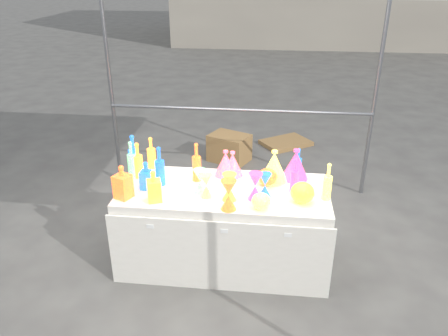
# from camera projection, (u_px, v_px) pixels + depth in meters

# --- Properties ---
(ground) EXTENTS (80.00, 80.00, 0.00)m
(ground) POSITION_uv_depth(u_px,v_px,m) (224.00, 259.00, 4.09)
(ground) COLOR slate
(ground) RESTS_ON ground
(display_table) EXTENTS (1.84, 0.83, 0.75)m
(display_table) POSITION_uv_depth(u_px,v_px,m) (224.00, 226.00, 3.93)
(display_table) COLOR white
(display_table) RESTS_ON ground
(cardboard_box_closed) EXTENTS (0.64, 0.57, 0.38)m
(cardboard_box_closed) POSITION_uv_depth(u_px,v_px,m) (229.00, 148.00, 6.07)
(cardboard_box_closed) COLOR #9E7647
(cardboard_box_closed) RESTS_ON ground
(cardboard_box_flat) EXTENTS (0.85, 0.81, 0.06)m
(cardboard_box_flat) POSITION_uv_depth(u_px,v_px,m) (286.00, 143.00, 6.68)
(cardboard_box_flat) COLOR #9E7647
(cardboard_box_flat) RESTS_ON ground
(bottle_0) EXTENTS (0.10, 0.10, 0.31)m
(bottle_0) POSITION_uv_depth(u_px,v_px,m) (151.00, 153.00, 4.10)
(bottle_0) COLOR red
(bottle_0) RESTS_ON display_table
(bottle_1) EXTENTS (0.10, 0.10, 0.39)m
(bottle_1) POSITION_uv_depth(u_px,v_px,m) (133.00, 155.00, 3.96)
(bottle_1) COLOR #167A37
(bottle_1) RESTS_ON display_table
(bottle_2) EXTENTS (0.10, 0.10, 0.36)m
(bottle_2) POSITION_uv_depth(u_px,v_px,m) (197.00, 162.00, 3.85)
(bottle_2) COLOR orange
(bottle_2) RESTS_ON display_table
(bottle_5) EXTENTS (0.10, 0.10, 0.35)m
(bottle_5) POSITION_uv_depth(u_px,v_px,m) (132.00, 160.00, 3.91)
(bottle_5) COLOR #D72BB3
(bottle_5) RESTS_ON display_table
(bottle_6) EXTENTS (0.09, 0.09, 0.34)m
(bottle_6) POSITION_uv_depth(u_px,v_px,m) (138.00, 160.00, 3.92)
(bottle_6) COLOR red
(bottle_6) RESTS_ON display_table
(bottle_7) EXTENTS (0.11, 0.11, 0.36)m
(bottle_7) POSITION_uv_depth(u_px,v_px,m) (160.00, 166.00, 3.78)
(bottle_7) COLOR #167A37
(bottle_7) RESTS_ON display_table
(decanter_0) EXTENTS (0.14, 0.14, 0.27)m
(decanter_0) POSITION_uv_depth(u_px,v_px,m) (154.00, 186.00, 3.53)
(decanter_0) COLOR red
(decanter_0) RESTS_ON display_table
(decanter_1) EXTENTS (0.16, 0.16, 0.29)m
(decanter_1) POSITION_uv_depth(u_px,v_px,m) (122.00, 182.00, 3.58)
(decanter_1) COLOR orange
(decanter_1) RESTS_ON display_table
(decanter_2) EXTENTS (0.11, 0.11, 0.25)m
(decanter_2) POSITION_uv_depth(u_px,v_px,m) (146.00, 175.00, 3.73)
(decanter_2) COLOR #167A37
(decanter_2) RESTS_ON display_table
(hourglass_0) EXTENTS (0.15, 0.15, 0.25)m
(hourglass_0) POSITION_uv_depth(u_px,v_px,m) (229.00, 195.00, 3.41)
(hourglass_0) COLOR orange
(hourglass_0) RESTS_ON display_table
(hourglass_1) EXTENTS (0.15, 0.15, 0.24)m
(hourglass_1) POSITION_uv_depth(u_px,v_px,m) (255.00, 186.00, 3.57)
(hourglass_1) COLOR #1F49B5
(hourglass_1) RESTS_ON display_table
(hourglass_2) EXTENTS (0.12, 0.12, 0.20)m
(hourglass_2) POSITION_uv_depth(u_px,v_px,m) (206.00, 186.00, 3.61)
(hourglass_2) COLOR #157A88
(hourglass_2) RESTS_ON display_table
(hourglass_3) EXTENTS (0.11, 0.11, 0.21)m
(hourglass_3) POSITION_uv_depth(u_px,v_px,m) (200.00, 181.00, 3.68)
(hourglass_3) COLOR #D72BB3
(hourglass_3) RESTS_ON display_table
(hourglass_4) EXTENTS (0.14, 0.14, 0.24)m
(hourglass_4) POSITION_uv_depth(u_px,v_px,m) (229.00, 187.00, 3.55)
(hourglass_4) COLOR red
(hourglass_4) RESTS_ON display_table
(hourglass_5) EXTENTS (0.12, 0.12, 0.21)m
(hourglass_5) POSITION_uv_depth(u_px,v_px,m) (265.00, 185.00, 3.61)
(hourglass_5) COLOR #167A37
(hourglass_5) RESTS_ON display_table
(globe_0) EXTENTS (0.21, 0.21, 0.16)m
(globe_0) POSITION_uv_depth(u_px,v_px,m) (302.00, 194.00, 3.53)
(globe_0) COLOR red
(globe_0) RESTS_ON display_table
(globe_1) EXTENTS (0.18, 0.18, 0.12)m
(globe_1) POSITION_uv_depth(u_px,v_px,m) (261.00, 202.00, 3.44)
(globe_1) COLOR #157A88
(globe_1) RESTS_ON display_table
(globe_2) EXTENTS (0.20, 0.20, 0.14)m
(globe_2) POSITION_uv_depth(u_px,v_px,m) (267.00, 178.00, 3.82)
(globe_2) COLOR orange
(globe_2) RESTS_ON display_table
(lampshade_0) EXTENTS (0.27, 0.27, 0.25)m
(lampshade_0) POSITION_uv_depth(u_px,v_px,m) (226.00, 163.00, 3.97)
(lampshade_0) COLOR gold
(lampshade_0) RESTS_ON display_table
(lampshade_1) EXTENTS (0.25, 0.25, 0.23)m
(lampshade_1) POSITION_uv_depth(u_px,v_px,m) (233.00, 163.00, 3.97)
(lampshade_1) COLOR gold
(lampshade_1) RESTS_ON display_table
(lampshade_2) EXTENTS (0.27, 0.27, 0.28)m
(lampshade_2) POSITION_uv_depth(u_px,v_px,m) (296.00, 164.00, 3.90)
(lampshade_2) COLOR #1F49B5
(lampshade_2) RESTS_ON display_table
(lampshade_3) EXTENTS (0.29, 0.29, 0.29)m
(lampshade_3) POSITION_uv_depth(u_px,v_px,m) (274.00, 166.00, 3.87)
(lampshade_3) COLOR #157A88
(lampshade_3) RESTS_ON display_table
(bottle_8) EXTENTS (0.08, 0.08, 0.28)m
(bottle_8) POSITION_uv_depth(u_px,v_px,m) (298.00, 163.00, 3.94)
(bottle_8) COLOR #167A37
(bottle_8) RESTS_ON display_table
(bottle_10) EXTENTS (0.07, 0.07, 0.31)m
(bottle_10) POSITION_uv_depth(u_px,v_px,m) (295.00, 175.00, 3.66)
(bottle_10) COLOR #1F49B5
(bottle_10) RESTS_ON display_table
(bottle_11) EXTENTS (0.09, 0.09, 0.32)m
(bottle_11) POSITION_uv_depth(u_px,v_px,m) (328.00, 181.00, 3.55)
(bottle_11) COLOR #157A88
(bottle_11) RESTS_ON display_table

